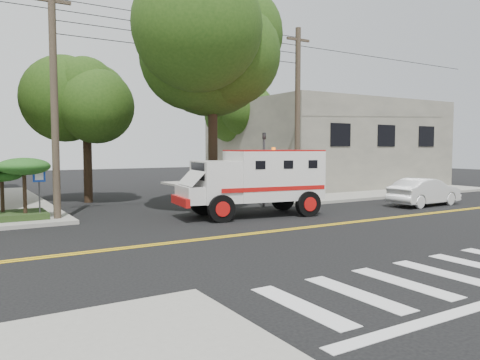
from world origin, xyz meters
TOP-DOWN VIEW (x-y plane):
  - ground at (0.00, 0.00)m, footprint 100.00×100.00m
  - sidewalk_ne at (13.50, 13.50)m, footprint 17.00×17.00m
  - building_right at (15.00, 14.00)m, footprint 14.00×12.00m
  - utility_pole_left at (-5.60, 6.00)m, footprint 0.28×0.28m
  - utility_pole_right at (6.30, 6.20)m, footprint 0.28×0.28m
  - tree_main at (1.94, 6.21)m, footprint 6.08×5.70m
  - tree_left at (-2.68, 11.79)m, footprint 4.48×4.20m
  - tree_right at (8.84, 15.77)m, footprint 4.80×4.50m
  - traffic_signal at (3.80, 5.60)m, footprint 0.15×0.18m
  - accessibility_sign at (-6.20, 6.17)m, footprint 0.45×0.10m
  - palm_planter at (-7.44, 6.62)m, footprint 3.52×2.63m
  - armored_truck at (1.95, 3.41)m, footprint 6.37×3.14m
  - parked_sedan at (11.00, 1.97)m, footprint 4.22×1.63m
  - pedestrian_a at (6.44, 5.50)m, footprint 0.78×0.62m
  - pedestrian_b at (5.97, 7.61)m, footprint 0.89×0.78m

SIDE VIEW (x-z plane):
  - ground at x=0.00m, z-range 0.00..0.00m
  - sidewalk_ne at x=13.50m, z-range 0.00..0.15m
  - parked_sedan at x=11.00m, z-range 0.00..1.37m
  - pedestrian_b at x=5.97m, z-range 0.15..1.70m
  - pedestrian_a at x=6.44m, z-range 0.15..2.01m
  - accessibility_sign at x=-6.20m, z-range 0.35..2.38m
  - armored_truck at x=1.95m, z-range 0.19..2.98m
  - palm_planter at x=-7.44m, z-range 0.47..2.82m
  - traffic_signal at x=3.80m, z-range 0.43..4.03m
  - building_right at x=15.00m, z-range 0.15..6.15m
  - utility_pole_left at x=-5.60m, z-range 0.00..9.00m
  - utility_pole_right at x=6.30m, z-range 0.00..9.00m
  - tree_left at x=-2.68m, z-range 1.88..9.58m
  - tree_right at x=8.84m, z-range 1.99..10.19m
  - tree_main at x=1.94m, z-range 2.27..12.12m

